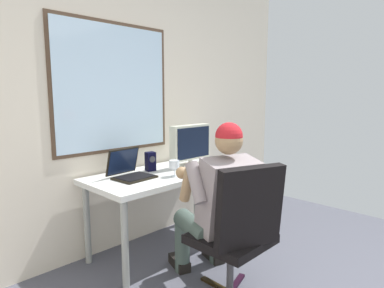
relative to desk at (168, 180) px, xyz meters
name	(u,v)px	position (x,y,z in m)	size (l,w,h in m)	color
wall_rear	(126,98)	(-0.15, 0.40, 0.73)	(4.67, 0.08, 2.75)	beige
desk	(168,180)	(0.00, 0.00, 0.00)	(1.45, 0.68, 0.73)	gray
office_chair	(240,227)	(-0.22, -0.96, -0.11)	(0.57, 0.60, 0.98)	black
person_seated	(219,202)	(-0.14, -0.72, -0.01)	(0.67, 0.83, 1.23)	#41524C
crt_monitor	(191,144)	(0.31, 0.02, 0.29)	(0.46, 0.20, 0.40)	beige
laptop	(129,170)	(-0.37, 0.07, 0.14)	(0.33, 0.33, 0.24)	black
wine_glass	(174,165)	(-0.08, -0.17, 0.17)	(0.09, 0.09, 0.14)	silver
desk_speaker	(150,161)	(-0.09, 0.13, 0.16)	(0.09, 0.09, 0.17)	black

